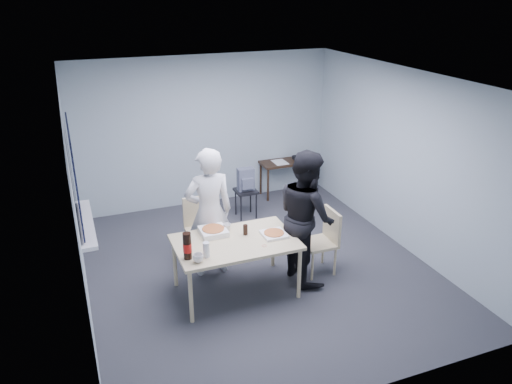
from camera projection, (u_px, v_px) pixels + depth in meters
name	position (u px, v px, depth m)	size (l,w,h in m)	color
room	(77.00, 183.00, 5.99)	(5.00, 5.00, 5.00)	#303135
dining_table	(235.00, 245.00, 6.15)	(1.49, 0.95, 0.73)	beige
chair_far	(200.00, 224.00, 7.05)	(0.42, 0.42, 0.89)	beige
chair_right	(325.00, 237.00, 6.69)	(0.42, 0.42, 0.89)	beige
person_white	(209.00, 213.00, 6.51)	(0.65, 0.42, 1.77)	silver
person_black	(306.00, 216.00, 6.42)	(0.86, 0.47, 1.77)	black
side_table	(287.00, 165.00, 9.17)	(0.98, 0.43, 0.65)	#342514
stool	(246.00, 196.00, 8.33)	(0.35, 0.35, 0.49)	black
backpack	(246.00, 180.00, 8.20)	(0.27, 0.20, 0.38)	slate
pizza_box_a	(213.00, 231.00, 6.29)	(0.33, 0.33, 0.08)	white
pizza_box_b	(274.00, 234.00, 6.26)	(0.30, 0.30, 0.04)	white
mug_a	(198.00, 258.00, 5.65)	(0.12, 0.12, 0.10)	silver
mug_b	(227.00, 227.00, 6.37)	(0.10, 0.10, 0.09)	silver
cola_glass	(245.00, 230.00, 6.26)	(0.06, 0.06, 0.13)	black
soda_bottle	(187.00, 246.00, 5.68)	(0.10, 0.10, 0.32)	black
plastic_cups	(206.00, 250.00, 5.74)	(0.08, 0.08, 0.19)	silver
rubber_band	(264.00, 246.00, 6.01)	(0.06, 0.06, 0.00)	red
papers	(280.00, 162.00, 9.07)	(0.24, 0.32, 0.01)	white
black_box	(297.00, 157.00, 9.23)	(0.15, 0.11, 0.07)	black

